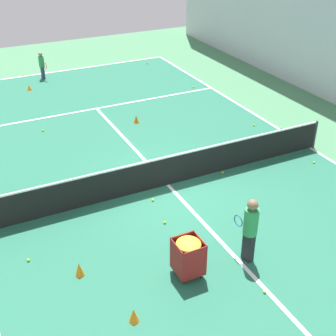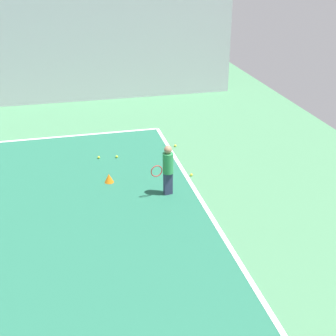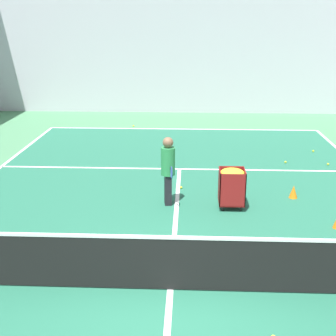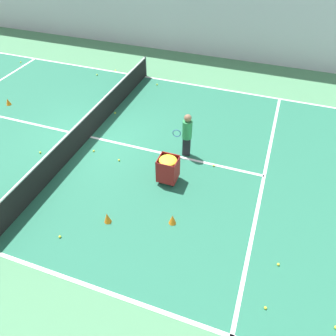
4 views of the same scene
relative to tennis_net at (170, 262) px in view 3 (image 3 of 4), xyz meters
name	(u,v)px [view 3 (image 3 of 4)]	position (x,y,z in m)	size (l,w,h in m)	color
ground_plane	(170,290)	(0.00, 0.00, -0.50)	(34.33, 34.33, 0.00)	#477F56
court_playing_area	(170,290)	(0.00, 0.00, -0.50)	(10.60, 23.33, 0.00)	#23664C
line_baseline_far	(183,129)	(0.00, 11.66, -0.49)	(10.60, 0.10, 0.00)	white
line_service_far	(179,169)	(0.00, 6.41, -0.49)	(10.60, 0.10, 0.00)	white
line_centre_service	(170,289)	(0.00, 0.00, -0.49)	(0.10, 12.83, 0.00)	white
hall_enclosure_far	(185,28)	(0.00, 15.24, 3.32)	(17.60, 0.15, 7.64)	silver
tennis_net	(170,262)	(0.00, 0.00, 0.00)	(10.90, 0.10, 0.96)	#2D2D33
coach_at_net	(168,167)	(-0.21, 3.68, 0.44)	(0.37, 0.66, 1.63)	black
ball_cart	(232,181)	(1.26, 3.54, 0.16)	(0.59, 0.60, 0.94)	maroon
training_cone_1	(293,192)	(2.84, 4.23, -0.34)	(0.21, 0.21, 0.32)	orange
tennis_ball_0	(328,164)	(4.45, 7.00, -0.46)	(0.07, 0.07, 0.07)	yellow
tennis_ball_2	(285,162)	(3.21, 7.16, -0.46)	(0.07, 0.07, 0.07)	yellow
tennis_ball_5	(64,280)	(-1.77, 0.14, -0.46)	(0.07, 0.07, 0.07)	yellow
tennis_ball_6	(215,271)	(0.74, 0.56, -0.46)	(0.07, 0.07, 0.07)	yellow
tennis_ball_7	(220,243)	(0.90, 1.63, -0.46)	(0.07, 0.07, 0.07)	yellow
tennis_ball_9	(313,151)	(4.37, 8.48, -0.46)	(0.07, 0.07, 0.07)	yellow
tennis_ball_10	(133,126)	(-2.01, 12.01, -0.46)	(0.07, 0.07, 0.07)	yellow
tennis_ball_15	(181,187)	(0.08, 4.75, -0.46)	(0.07, 0.07, 0.07)	yellow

